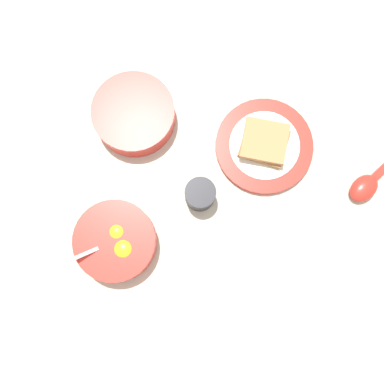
{
  "coord_description": "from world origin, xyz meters",
  "views": [
    {
      "loc": [
        -0.1,
        -0.21,
        0.91
      ],
      "look_at": [
        -0.09,
        -0.07,
        0.02
      ],
      "focal_mm": 42.0,
      "sensor_mm": 36.0,
      "label": 1
    }
  ],
  "objects": [
    {
      "name": "soup_spoon",
      "position": [
        0.27,
        -0.08,
        0.01
      ],
      "size": [
        0.14,
        0.12,
        0.03
      ],
      "color": "red",
      "rests_on": "ground_plane"
    },
    {
      "name": "toast_plate",
      "position": [
        0.07,
        0.02,
        0.01
      ],
      "size": [
        0.2,
        0.2,
        0.02
      ],
      "color": "red",
      "rests_on": "ground_plane"
    },
    {
      "name": "toast_sandwich",
      "position": [
        0.06,
        0.02,
        0.03
      ],
      "size": [
        0.11,
        0.11,
        0.03
      ],
      "color": "#9E7042",
      "rests_on": "toast_plate"
    },
    {
      "name": "congee_bowl",
      "position": [
        -0.2,
        0.1,
        0.03
      ],
      "size": [
        0.17,
        0.17,
        0.05
      ],
      "color": "red",
      "rests_on": "ground_plane"
    },
    {
      "name": "ground_plane",
      "position": [
        0.0,
        0.0,
        0.0
      ],
      "size": [
        3.0,
        3.0,
        0.0
      ],
      "primitive_type": "plane",
      "color": "beige"
    },
    {
      "name": "egg_bowl",
      "position": [
        -0.25,
        -0.15,
        0.03
      ],
      "size": [
        0.16,
        0.16,
        0.08
      ],
      "color": "red",
      "rests_on": "ground_plane"
    },
    {
      "name": "drinking_cup",
      "position": [
        -0.08,
        -0.08,
        0.03
      ],
      "size": [
        0.06,
        0.06,
        0.06
      ],
      "color": "black",
      "rests_on": "ground_plane"
    }
  ]
}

